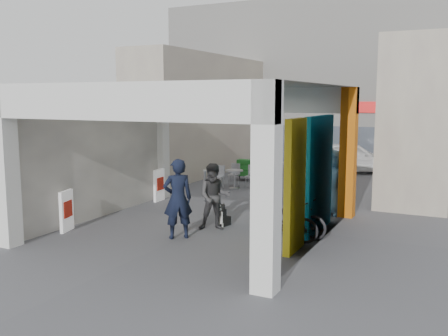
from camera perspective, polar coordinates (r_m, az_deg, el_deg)
The scene contains 21 objects.
ground at distance 13.25m, azimuth -1.01°, elevation -6.02°, with size 90.00×90.00×0.00m, color #505054.
arcade_canopy at distance 11.92m, azimuth -0.54°, elevation 3.63°, with size 6.40×6.45×6.40m.
far_building at distance 26.11m, azimuth 13.39°, elevation 9.49°, with size 18.00×4.08×8.00m.
plaza_bldg_left at distance 21.61m, azimuth -2.53°, elevation 6.10°, with size 2.00×9.00×5.00m, color #BAB29A.
plaza_bldg_right at distance 18.99m, azimuth 22.12°, elevation 5.27°, with size 2.00×9.00×5.00m, color #BAB29A.
bollard_left at distance 15.86m, azimuth -2.20°, elevation -1.96°, with size 0.09×0.09×0.94m, color #989AA0.
bollard_center at distance 15.22m, azimuth 3.32°, elevation -2.42°, with size 0.09×0.09×0.92m, color #989AA0.
bollard_right at distance 14.71m, azimuth 9.07°, elevation -2.80°, with size 0.09×0.09×0.96m, color #989AA0.
advert_board_near at distance 12.70m, azimuth -17.54°, elevation -4.68°, with size 0.22×0.55×1.00m.
advert_board_far at distance 15.78m, azimuth -7.42°, elevation -1.94°, with size 0.12×0.55×1.00m.
cafe_set at distance 18.10m, azimuth 1.22°, elevation -1.30°, with size 1.33×1.08×0.81m.
produce_stand at distance 19.58m, azimuth 2.81°, elevation -0.51°, with size 1.21×0.66×0.80m.
crate_stack at distance 19.98m, azimuth 10.01°, elevation -0.56°, with size 0.55×0.50×0.56m.
border_collie at distance 12.64m, azimuth -0.15°, elevation -5.58°, with size 0.23×0.44×0.61m.
man_with_dog at distance 11.48m, azimuth -5.30°, elevation -3.52°, with size 0.67×0.44×1.85m, color black.
man_back_turned at distance 12.20m, azimuth -1.10°, elevation -3.30°, with size 0.80×0.62×1.64m, color #373739.
man_elderly at distance 14.08m, azimuth 12.36°, elevation -1.61°, with size 0.88×0.58×1.81m, color teal.
man_crates at distance 20.23m, azimuth 11.09°, elevation 1.14°, with size 0.99×0.41×1.69m, color black.
bicycle_front at distance 11.76m, azimuth 7.74°, elevation -5.65°, with size 0.60×1.71×0.90m, color black.
bicycle_rear at distance 11.34m, azimuth 6.99°, elevation -6.12°, with size 0.43×1.52×0.91m, color black.
white_van at distance 22.33m, azimuth 14.41°, elevation 1.19°, with size 1.56×3.89×1.32m, color white.
Camera 1 is at (5.90, -11.43, 3.21)m, focal length 40.00 mm.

